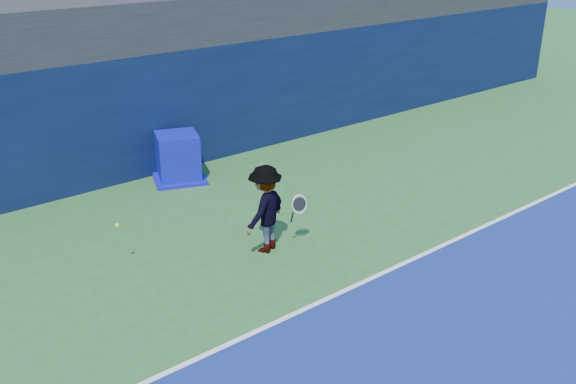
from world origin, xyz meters
The scene contains 6 objects.
baseline centered at (0.00, 3.00, 0.01)m, with size 24.00×0.10×0.01m, color white.
stadium_band centered at (0.00, 11.50, 3.60)m, with size 36.00×3.00×1.20m, color black.
back_wall_assembly centered at (0.00, 10.50, 1.50)m, with size 36.00×1.03×3.00m.
equipment_cart centered at (0.89, 9.36, 0.53)m, with size 1.58×1.58×1.17m.
tennis_player centered at (0.32, 5.08, 0.87)m, with size 1.39×1.01×1.73m.
tennis_ball centered at (-2.18, 6.18, 0.87)m, with size 0.07×0.07×0.07m.
Camera 1 is at (-6.32, -3.79, 5.88)m, focal length 40.00 mm.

